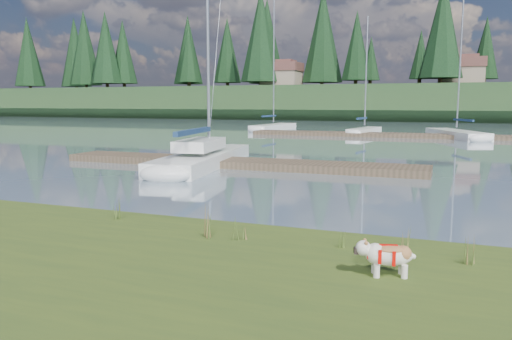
% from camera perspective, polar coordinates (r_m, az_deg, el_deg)
% --- Properties ---
extents(ground, '(200.00, 200.00, 0.00)m').
position_cam_1_polar(ground, '(40.79, 14.77, 3.68)').
color(ground, gray).
rests_on(ground, ground).
extents(bank, '(60.00, 9.00, 0.35)m').
position_cam_1_polar(bank, '(6.83, -23.20, -14.87)').
color(bank, '#3B4E1A').
rests_on(bank, ground).
extents(ridge, '(200.00, 20.00, 5.00)m').
position_cam_1_polar(ridge, '(83.57, 18.19, 7.23)').
color(ridge, '#1E361A').
rests_on(ridge, ground).
extents(bulldog, '(0.83, 0.48, 0.49)m').
position_cam_1_polar(bulldog, '(7.19, 14.84, -9.27)').
color(bulldog, silver).
rests_on(bulldog, bank).
extents(sailboat_main, '(3.39, 10.00, 14.02)m').
position_cam_1_polar(sailboat_main, '(22.35, -5.41, 1.80)').
color(sailboat_main, white).
rests_on(sailboat_main, ground).
extents(dock_near, '(16.00, 2.00, 0.30)m').
position_cam_1_polar(dock_near, '(21.38, -2.47, 0.84)').
color(dock_near, '#4C3D2C').
rests_on(dock_near, ground).
extents(dock_far, '(26.00, 2.20, 0.30)m').
position_cam_1_polar(dock_far, '(40.61, 17.59, 3.77)').
color(dock_far, '#4C3D2C').
rests_on(dock_far, ground).
extents(sailboat_bg_1, '(2.52, 8.65, 12.65)m').
position_cam_1_polar(sailboat_bg_1, '(49.77, 2.37, 5.00)').
color(sailboat_bg_1, white).
rests_on(sailboat_bg_1, ground).
extents(sailboat_bg_2, '(2.26, 6.53, 9.80)m').
position_cam_1_polar(sailboat_bg_2, '(43.50, 12.52, 4.43)').
color(sailboat_bg_2, white).
rests_on(sailboat_bg_2, ground).
extents(sailboat_bg_3, '(5.17, 9.07, 13.23)m').
position_cam_1_polar(sailboat_bg_3, '(42.14, 21.49, 3.96)').
color(sailboat_bg_3, white).
rests_on(sailboat_bg_3, ground).
extents(weed_0, '(0.17, 0.14, 0.65)m').
position_cam_1_polar(weed_0, '(8.86, -5.52, -6.03)').
color(weed_0, '#475B23').
rests_on(weed_0, bank).
extents(weed_1, '(0.17, 0.14, 0.42)m').
position_cam_1_polar(weed_1, '(8.72, -1.73, -6.88)').
color(weed_1, '#475B23').
rests_on(weed_1, bank).
extents(weed_2, '(0.17, 0.14, 0.55)m').
position_cam_1_polar(weed_2, '(8.06, 16.96, -8.05)').
color(weed_2, '#475B23').
rests_on(weed_2, bank).
extents(weed_3, '(0.17, 0.14, 0.54)m').
position_cam_1_polar(weed_3, '(10.59, -15.66, -4.25)').
color(weed_3, '#475B23').
rests_on(weed_3, bank).
extents(weed_4, '(0.17, 0.14, 0.37)m').
position_cam_1_polar(weed_4, '(8.37, 9.63, -7.75)').
color(weed_4, '#475B23').
rests_on(weed_4, bank).
extents(weed_5, '(0.17, 0.14, 0.60)m').
position_cam_1_polar(weed_5, '(8.08, 23.43, -8.16)').
color(weed_5, '#475B23').
rests_on(weed_5, bank).
extents(mud_lip, '(60.00, 0.50, 0.14)m').
position_cam_1_polar(mud_lip, '(10.28, -5.70, -7.27)').
color(mud_lip, '#33281C').
rests_on(mud_lip, ground).
extents(conifer_0, '(5.72, 5.72, 14.15)m').
position_cam_1_polar(conifer_0, '(98.17, -16.78, 13.25)').
color(conifer_0, '#382619').
rests_on(conifer_0, ridge).
extents(conifer_1, '(4.40, 4.40, 11.30)m').
position_cam_1_polar(conifer_1, '(93.20, -7.69, 12.97)').
color(conifer_1, '#382619').
rests_on(conifer_1, ridge).
extents(conifer_2, '(6.60, 6.60, 16.05)m').
position_cam_1_polar(conifer_2, '(84.51, 0.53, 15.13)').
color(conifer_2, '#382619').
rests_on(conifer_2, ridge).
extents(conifer_3, '(4.84, 4.84, 12.25)m').
position_cam_1_polar(conifer_3, '(84.19, 11.42, 13.77)').
color(conifer_3, '#382619').
rests_on(conifer_3, ridge).
extents(conifer_4, '(6.16, 6.16, 15.10)m').
position_cam_1_polar(conifer_4, '(77.16, 20.54, 15.01)').
color(conifer_4, '#382619').
rests_on(conifer_4, ridge).
extents(house_0, '(6.30, 5.30, 4.65)m').
position_cam_1_polar(house_0, '(84.82, 2.94, 10.86)').
color(house_0, gray).
rests_on(house_0, ridge).
extents(house_1, '(6.30, 5.30, 4.65)m').
position_cam_1_polar(house_1, '(81.59, 22.54, 10.41)').
color(house_1, gray).
rests_on(house_1, ridge).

